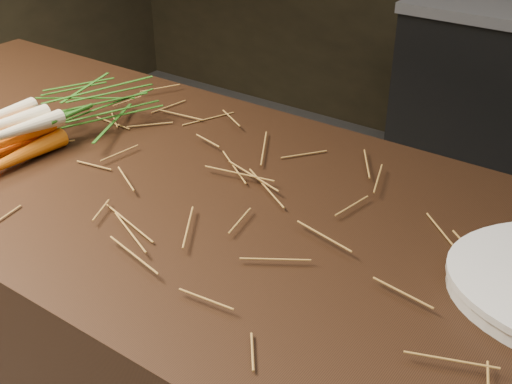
% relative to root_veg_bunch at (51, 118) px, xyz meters
% --- Properties ---
extents(straw_bedding, '(1.40, 0.60, 0.02)m').
position_rel_root_veg_bunch_xyz_m(straw_bedding, '(0.59, 0.02, -0.04)').
color(straw_bedding, olive).
rests_on(straw_bedding, main_counter).
extents(root_veg_bunch, '(0.19, 0.51, 0.09)m').
position_rel_root_veg_bunch_xyz_m(root_veg_bunch, '(0.00, 0.00, 0.00)').
color(root_veg_bunch, orange).
rests_on(root_veg_bunch, main_counter).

